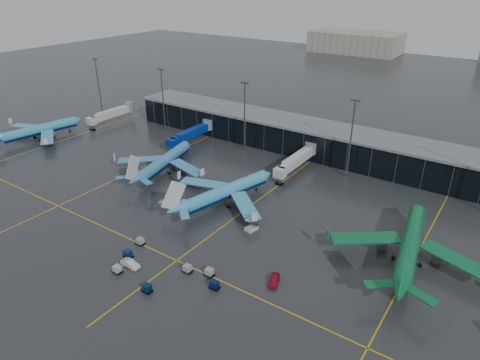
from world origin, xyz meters
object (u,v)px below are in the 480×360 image
Objects in this scene: airliner_klm_near at (227,184)px; airliner_aer_lingus at (412,235)px; airliner_klm_west at (39,124)px; baggage_carts at (162,268)px; service_van_white at (130,264)px; service_van_red at (274,280)px; mobile_airstair at (251,227)px; airliner_arkefly at (164,154)px.

airliner_aer_lingus reaches higher than airliner_klm_near.
airliner_klm_west is 104.24m from baggage_carts.
service_van_white is at bearing -77.16° from airliner_klm_near.
service_van_red is (22.59, 10.33, 0.06)m from baggage_carts.
service_van_red is (29.07, -23.12, -5.25)m from airliner_klm_near.
airliner_aer_lingus is 33.31m from service_van_red.
airliner_klm_west is 1.00× the size of airliner_klm_near.
service_van_red is at bearing -1.66° from airliner_klm_west.
mobile_airstair reaches higher than baggage_carts.
airliner_klm_west is 11.04× the size of mobile_airstair.
airliner_klm_west is 0.93× the size of airliner_aer_lingus.
airliner_klm_near is at bearing 173.73° from airliner_aer_lingus.
airliner_aer_lingus is 56.56m from baggage_carts.
mobile_airstair is at bearing -17.61° from airliner_klm_near.
airliner_arkefly is (62.06, 5.18, -0.15)m from airliner_klm_west.
airliner_klm_near is 8.24× the size of service_van_red.
airliner_arkefly is 8.05× the size of service_van_red.
airliner_klm_west is at bearing 171.92° from airliner_arkefly.
mobile_airstair is (105.44, -8.95, -5.31)m from airliner_klm_west.
service_van_red reaches higher than service_van_white.
baggage_carts is 26.20m from mobile_airstair.
mobile_airstair is at bearing 117.32° from service_van_red.
mobile_airstair is (-36.53, -10.30, -5.77)m from airliner_aer_lingus.
service_van_white is at bearing -68.19° from airliner_arkefly.
airliner_klm_west is 123.37m from service_van_red.
service_van_red is at bearing -138.52° from airliner_aer_lingus.
airliner_arkefly is 30.38m from airliner_klm_near.
airliner_arkefly reaches higher than baggage_carts.
airliner_klm_west reaches higher than baggage_carts.
airliner_klm_west reaches higher than mobile_airstair.
airliner_aer_lingus is 63.88m from service_van_white.
baggage_carts is at bearing -149.49° from airliner_aer_lingus.
airliner_aer_lingus is at bearing 15.97° from airliner_klm_near.
baggage_carts is 24.84m from service_van_red.
airliner_aer_lingus reaches higher than baggage_carts.
airliner_klm_west is 8.26× the size of service_van_red.
airliner_arkefly is 80.01m from airliner_aer_lingus.
service_van_white is (-6.97, -3.04, 0.05)m from baggage_carts.
baggage_carts is at bearing -174.24° from service_van_red.
baggage_carts is at bearing -60.17° from airliner_arkefly.
airliner_klm_near is 50.16m from airliner_aer_lingus.
airliner_aer_lingus is at bearing -52.35° from service_van_white.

